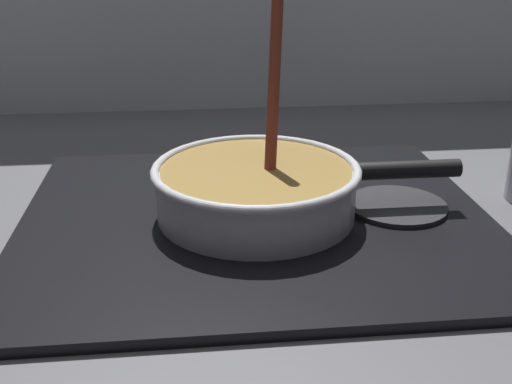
{
  "coord_description": "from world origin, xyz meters",
  "views": [
    {
      "loc": [
        0.01,
        -0.44,
        0.32
      ],
      "look_at": [
        0.08,
        0.24,
        0.04
      ],
      "focal_mm": 43.65,
      "sensor_mm": 36.0,
      "label": 1
    }
  ],
  "objects": [
    {
      "name": "ground",
      "position": [
        0.0,
        0.0,
        -0.02
      ],
      "size": [
        2.4,
        1.6,
        0.04
      ],
      "primitive_type": "cube",
      "color": "#4C4C51"
    },
    {
      "name": "hob_plate",
      "position": [
        0.08,
        0.24,
        0.01
      ],
      "size": [
        0.56,
        0.48,
        0.01
      ],
      "primitive_type": "cube",
      "color": "black",
      "rests_on": "ground"
    },
    {
      "name": "burner_ring",
      "position": [
        0.08,
        0.24,
        0.02
      ],
      "size": [
        0.18,
        0.18,
        0.01
      ],
      "primitive_type": "torus",
      "color": "#592D0C",
      "rests_on": "hob_plate"
    },
    {
      "name": "spare_burner",
      "position": [
        0.26,
        0.24,
        0.01
      ],
      "size": [
        0.12,
        0.12,
        0.01
      ],
      "primitive_type": "cylinder",
      "color": "#262628",
      "rests_on": "hob_plate"
    },
    {
      "name": "cooking_pan",
      "position": [
        0.08,
        0.24,
        0.05
      ],
      "size": [
        0.37,
        0.25,
        0.29
      ],
      "color": "silver",
      "rests_on": "hob_plate"
    }
  ]
}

